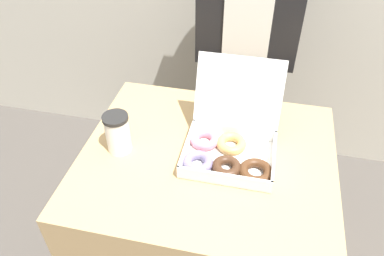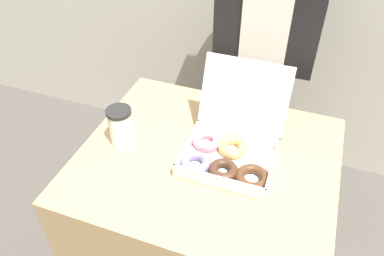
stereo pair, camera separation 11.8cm
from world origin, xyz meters
The scene contains 4 objects.
table centered at (0.00, 0.00, 0.39)m, with size 0.85×0.73×0.78m.
donut_box centered at (0.06, 0.02, 0.82)m, with size 0.33×0.34×0.28m.
coffee_cup centered at (-0.30, -0.03, 0.85)m, with size 0.09×0.09×0.14m.
person_customer centered at (0.05, 0.65, 0.87)m, with size 0.43×0.24×1.58m.
Camera 1 is at (0.14, -0.89, 1.67)m, focal length 35.00 mm.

